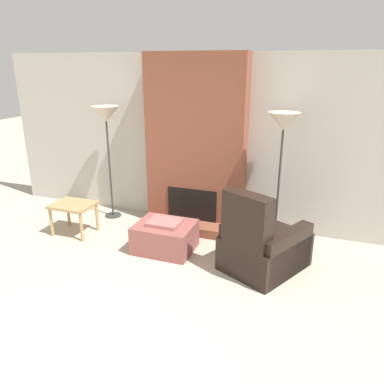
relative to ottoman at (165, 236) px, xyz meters
name	(u,v)px	position (x,y,z in m)	size (l,w,h in m)	color
ground_plane	(87,349)	(0.10, -1.99, -0.20)	(24.00, 24.00, 0.00)	#B2A893
wall_back	(200,141)	(0.10, 1.18, 1.10)	(6.82, 0.06, 2.60)	#BCB7AD
fireplace	(195,148)	(0.10, 0.97, 1.03)	(1.51, 0.65, 2.60)	brown
ottoman	(165,236)	(0.00, 0.00, 0.00)	(0.78, 0.63, 0.43)	#8C4C47
armchair	(261,247)	(1.32, -0.07, 0.11)	(1.13, 1.22, 1.07)	black
side_table	(73,208)	(-1.49, 0.03, 0.20)	(0.61, 0.48, 0.48)	tan
floor_lamp_left	(106,119)	(-1.32, 0.81, 1.42)	(0.43, 0.43, 1.82)	#333333
floor_lamp_right	(283,127)	(1.38, 0.81, 1.44)	(0.43, 0.43, 1.84)	#333333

